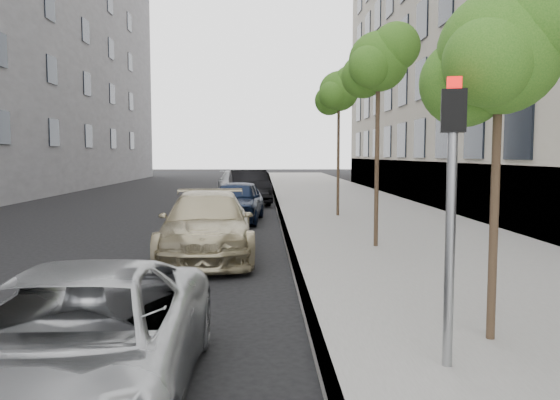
{
  "coord_description": "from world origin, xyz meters",
  "views": [
    {
      "loc": [
        0.53,
        -4.66,
        2.3
      ],
      "look_at": [
        0.84,
        4.82,
        1.5
      ],
      "focal_mm": 35.0,
      "sensor_mm": 36.0,
      "label": 1
    }
  ],
  "objects_px": {
    "tree_mid": "(380,62)",
    "signal_pole": "(452,187)",
    "tree_near": "(502,53)",
    "sedan_black": "(249,187)",
    "sedan_rear": "(236,183)",
    "tree_far": "(340,91)",
    "suv": "(207,225)",
    "minivan": "(72,347)",
    "sedan_blue": "(237,201)"
  },
  "relations": [
    {
      "from": "tree_near",
      "to": "minivan",
      "type": "xyz_separation_m",
      "value": [
        -4.35,
        -1.52,
        -2.8
      ]
    },
    {
      "from": "sedan_blue",
      "to": "tree_far",
      "type": "bearing_deg",
      "value": 12.95
    },
    {
      "from": "tree_far",
      "to": "sedan_rear",
      "type": "height_order",
      "value": "tree_far"
    },
    {
      "from": "tree_mid",
      "to": "suv",
      "type": "xyz_separation_m",
      "value": [
        -3.94,
        -0.49,
        -3.7
      ]
    },
    {
      "from": "tree_near",
      "to": "signal_pole",
      "type": "xyz_separation_m",
      "value": [
        -0.81,
        -0.8,
        -1.47
      ]
    },
    {
      "from": "tree_far",
      "to": "sedan_blue",
      "type": "height_order",
      "value": "tree_far"
    },
    {
      "from": "signal_pole",
      "to": "sedan_rear",
      "type": "distance_m",
      "value": 25.68
    },
    {
      "from": "sedan_blue",
      "to": "suv",
      "type": "bearing_deg",
      "value": -88.73
    },
    {
      "from": "tree_mid",
      "to": "signal_pole",
      "type": "xyz_separation_m",
      "value": [
        -0.81,
        -7.3,
        -2.45
      ]
    },
    {
      "from": "tree_near",
      "to": "tree_far",
      "type": "xyz_separation_m",
      "value": [
        -0.0,
        13.0,
        1.05
      ]
    },
    {
      "from": "sedan_blue",
      "to": "signal_pole",
      "type": "bearing_deg",
      "value": -73.77
    },
    {
      "from": "suv",
      "to": "sedan_rear",
      "type": "distance_m",
      "value": 18.62
    },
    {
      "from": "minivan",
      "to": "sedan_black",
      "type": "relative_size",
      "value": 0.96
    },
    {
      "from": "tree_far",
      "to": "sedan_black",
      "type": "xyz_separation_m",
      "value": [
        -3.33,
        6.27,
        -3.7
      ]
    },
    {
      "from": "suv",
      "to": "minivan",
      "type": "bearing_deg",
      "value": -96.54
    },
    {
      "from": "suv",
      "to": "sedan_blue",
      "type": "height_order",
      "value": "suv"
    },
    {
      "from": "tree_near",
      "to": "sedan_rear",
      "type": "distance_m",
      "value": 25.13
    },
    {
      "from": "tree_mid",
      "to": "sedan_rear",
      "type": "relative_size",
      "value": 1.08
    },
    {
      "from": "sedan_black",
      "to": "tree_near",
      "type": "bearing_deg",
      "value": -86.98
    },
    {
      "from": "minivan",
      "to": "suv",
      "type": "height_order",
      "value": "suv"
    },
    {
      "from": "suv",
      "to": "sedan_rear",
      "type": "relative_size",
      "value": 1.05
    },
    {
      "from": "tree_far",
      "to": "signal_pole",
      "type": "bearing_deg",
      "value": -93.37
    },
    {
      "from": "sedan_black",
      "to": "sedan_rear",
      "type": "xyz_separation_m",
      "value": [
        -0.86,
        5.36,
        -0.1
      ]
    },
    {
      "from": "tree_mid",
      "to": "sedan_blue",
      "type": "distance_m",
      "value": 7.89
    },
    {
      "from": "sedan_blue",
      "to": "sedan_rear",
      "type": "relative_size",
      "value": 0.88
    },
    {
      "from": "sedan_black",
      "to": "sedan_rear",
      "type": "distance_m",
      "value": 5.43
    },
    {
      "from": "tree_mid",
      "to": "signal_pole",
      "type": "distance_m",
      "value": 7.74
    },
    {
      "from": "tree_mid",
      "to": "sedan_rear",
      "type": "xyz_separation_m",
      "value": [
        -4.19,
        18.13,
        -3.73
      ]
    },
    {
      "from": "tree_near",
      "to": "signal_pole",
      "type": "distance_m",
      "value": 1.86
    },
    {
      "from": "tree_near",
      "to": "minivan",
      "type": "height_order",
      "value": "tree_near"
    },
    {
      "from": "minivan",
      "to": "sedan_blue",
      "type": "xyz_separation_m",
      "value": [
        0.76,
        13.98,
        0.07
      ]
    },
    {
      "from": "tree_near",
      "to": "tree_mid",
      "type": "relative_size",
      "value": 0.81
    },
    {
      "from": "tree_far",
      "to": "signal_pole",
      "type": "xyz_separation_m",
      "value": [
        -0.81,
        -13.8,
        -2.52
      ]
    },
    {
      "from": "minivan",
      "to": "signal_pole",
      "type": "bearing_deg",
      "value": 10.13
    },
    {
      "from": "sedan_rear",
      "to": "minivan",
      "type": "bearing_deg",
      "value": -96.99
    },
    {
      "from": "tree_near",
      "to": "suv",
      "type": "height_order",
      "value": "tree_near"
    },
    {
      "from": "signal_pole",
      "to": "sedan_black",
      "type": "bearing_deg",
      "value": 113.14
    },
    {
      "from": "sedan_blue",
      "to": "tree_mid",
      "type": "bearing_deg",
      "value": -54.55
    },
    {
      "from": "sedan_black",
      "to": "tree_mid",
      "type": "bearing_deg",
      "value": -82.17
    },
    {
      "from": "tree_mid",
      "to": "sedan_rear",
      "type": "distance_m",
      "value": 18.97
    },
    {
      "from": "sedan_black",
      "to": "sedan_blue",
      "type": "bearing_deg",
      "value": -98.97
    },
    {
      "from": "minivan",
      "to": "suv",
      "type": "relative_size",
      "value": 0.92
    },
    {
      "from": "tree_mid",
      "to": "tree_near",
      "type": "bearing_deg",
      "value": -90.0
    },
    {
      "from": "tree_mid",
      "to": "tree_far",
      "type": "distance_m",
      "value": 6.5
    },
    {
      "from": "signal_pole",
      "to": "sedan_rear",
      "type": "height_order",
      "value": "signal_pole"
    },
    {
      "from": "tree_mid",
      "to": "tree_far",
      "type": "bearing_deg",
      "value": 90.0
    },
    {
      "from": "suv",
      "to": "tree_near",
      "type": "bearing_deg",
      "value": -60.23
    },
    {
      "from": "minivan",
      "to": "sedan_blue",
      "type": "relative_size",
      "value": 1.1
    },
    {
      "from": "signal_pole",
      "to": "minivan",
      "type": "height_order",
      "value": "signal_pole"
    },
    {
      "from": "tree_far",
      "to": "suv",
      "type": "bearing_deg",
      "value": -119.43
    }
  ]
}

